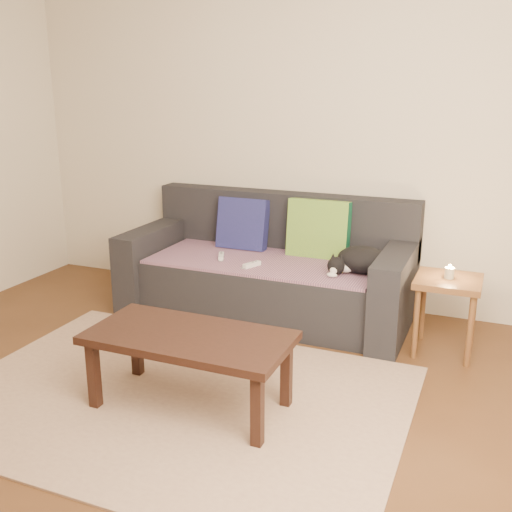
% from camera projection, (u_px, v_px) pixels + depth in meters
% --- Properties ---
extents(ground, '(4.50, 4.50, 0.00)m').
position_uv_depth(ground, '(161.00, 412.00, 3.19)').
color(ground, brown).
rests_on(ground, ground).
extents(back_wall, '(4.50, 0.04, 2.60)m').
position_uv_depth(back_wall, '(290.00, 135.00, 4.60)').
color(back_wall, beige).
rests_on(back_wall, ground).
extents(sofa, '(2.10, 0.94, 0.87)m').
position_uv_depth(sofa, '(269.00, 273.00, 4.49)').
color(sofa, '#232328').
rests_on(sofa, ground).
extents(throw_blanket, '(1.66, 0.74, 0.02)m').
position_uv_depth(throw_blanket, '(264.00, 261.00, 4.38)').
color(throw_blanket, '#442C53').
rests_on(throw_blanket, sofa).
extents(cushion_navy, '(0.40, 0.18, 0.41)m').
position_uv_depth(cushion_navy, '(243.00, 224.00, 4.66)').
color(cushion_navy, '#101945').
rests_on(cushion_navy, throw_blanket).
extents(cushion_green, '(0.46, 0.17, 0.47)m').
position_uv_depth(cushion_green, '(318.00, 231.00, 4.43)').
color(cushion_green, '#0C4E33').
rests_on(cushion_green, throw_blanket).
extents(cat, '(0.42, 0.32, 0.18)m').
position_uv_depth(cat, '(360.00, 261.00, 4.05)').
color(cat, black).
rests_on(cat, throw_blanket).
extents(wii_remote_a, '(0.09, 0.15, 0.03)m').
position_uv_depth(wii_remote_a, '(221.00, 256.00, 4.41)').
color(wii_remote_a, white).
rests_on(wii_remote_a, throw_blanket).
extents(wii_remote_b, '(0.09, 0.15, 0.03)m').
position_uv_depth(wii_remote_b, '(252.00, 265.00, 4.21)').
color(wii_remote_b, white).
rests_on(wii_remote_b, throw_blanket).
extents(side_table, '(0.40, 0.40, 0.50)m').
position_uv_depth(side_table, '(448.00, 291.00, 3.79)').
color(side_table, brown).
rests_on(side_table, ground).
extents(candle, '(0.06, 0.06, 0.09)m').
position_uv_depth(candle, '(449.00, 273.00, 3.75)').
color(candle, beige).
rests_on(candle, side_table).
extents(rug, '(2.50, 1.80, 0.01)m').
position_uv_depth(rug, '(175.00, 398.00, 3.32)').
color(rug, tan).
rests_on(rug, ground).
extents(coffee_table, '(1.07, 0.53, 0.43)m').
position_uv_depth(coffee_table, '(189.00, 343.00, 3.13)').
color(coffee_table, black).
rests_on(coffee_table, rug).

